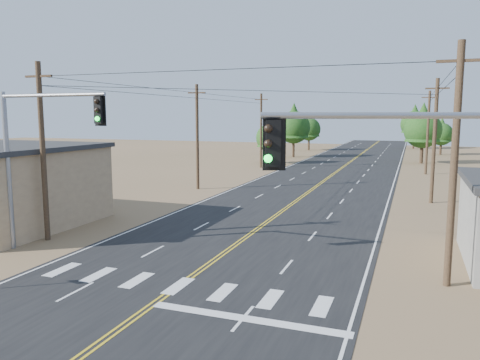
% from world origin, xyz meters
% --- Properties ---
extents(road, '(15.00, 200.00, 0.02)m').
position_xyz_m(road, '(0.00, 30.00, 0.01)').
color(road, black).
rests_on(road, ground).
extents(utility_pole_left_near, '(1.80, 0.30, 10.00)m').
position_xyz_m(utility_pole_left_near, '(-10.50, 12.00, 5.12)').
color(utility_pole_left_near, '#4C3826').
rests_on(utility_pole_left_near, ground).
extents(utility_pole_left_mid, '(1.80, 0.30, 10.00)m').
position_xyz_m(utility_pole_left_mid, '(-10.50, 32.00, 5.12)').
color(utility_pole_left_mid, '#4C3826').
rests_on(utility_pole_left_mid, ground).
extents(utility_pole_left_far, '(1.80, 0.30, 10.00)m').
position_xyz_m(utility_pole_left_far, '(-10.50, 52.00, 5.12)').
color(utility_pole_left_far, '#4C3826').
rests_on(utility_pole_left_far, ground).
extents(utility_pole_right_near, '(1.80, 0.30, 10.00)m').
position_xyz_m(utility_pole_right_near, '(10.50, 12.00, 5.12)').
color(utility_pole_right_near, '#4C3826').
rests_on(utility_pole_right_near, ground).
extents(utility_pole_right_mid, '(1.80, 0.30, 10.00)m').
position_xyz_m(utility_pole_right_mid, '(10.50, 32.00, 5.12)').
color(utility_pole_right_mid, '#4C3826').
rests_on(utility_pole_right_mid, ground).
extents(utility_pole_right_far, '(1.80, 0.30, 10.00)m').
position_xyz_m(utility_pole_right_far, '(10.50, 52.00, 5.12)').
color(utility_pole_right_far, '#4C3826').
rests_on(utility_pole_right_far, ground).
extents(signal_mast_left, '(6.57, 0.69, 8.28)m').
position_xyz_m(signal_mast_left, '(-9.14, 9.92, 5.58)').
color(signal_mast_left, gray).
rests_on(signal_mast_left, ground).
extents(signal_mast_right, '(5.62, 2.44, 7.27)m').
position_xyz_m(signal_mast_right, '(9.40, 3.36, 4.91)').
color(signal_mast_right, gray).
rests_on(signal_mast_right, ground).
extents(tree_left_near, '(4.14, 4.14, 6.91)m').
position_xyz_m(tree_left_near, '(-10.97, 57.86, 4.22)').
color(tree_left_near, '#3F2D1E').
rests_on(tree_left_near, ground).
extents(tree_left_mid, '(5.55, 5.55, 9.25)m').
position_xyz_m(tree_left_mid, '(-10.28, 69.57, 5.66)').
color(tree_left_mid, '#3F2D1E').
rests_on(tree_left_mid, ground).
extents(tree_left_far, '(4.69, 4.69, 7.81)m').
position_xyz_m(tree_left_far, '(-11.20, 86.43, 4.78)').
color(tree_left_far, '#3F2D1E').
rests_on(tree_left_far, ground).
extents(tree_right_near, '(5.41, 5.41, 9.02)m').
position_xyz_m(tree_right_near, '(10.17, 65.84, 5.52)').
color(tree_right_near, '#3F2D1E').
rests_on(tree_right_near, ground).
extents(tree_right_mid, '(4.07, 4.07, 6.78)m').
position_xyz_m(tree_right_mid, '(13.64, 83.34, 4.15)').
color(tree_right_mid, '#3F2D1E').
rests_on(tree_right_mid, ground).
extents(tree_right_far, '(5.70, 5.70, 9.50)m').
position_xyz_m(tree_right_far, '(9.00, 98.47, 5.81)').
color(tree_right_far, '#3F2D1E').
rests_on(tree_right_far, ground).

